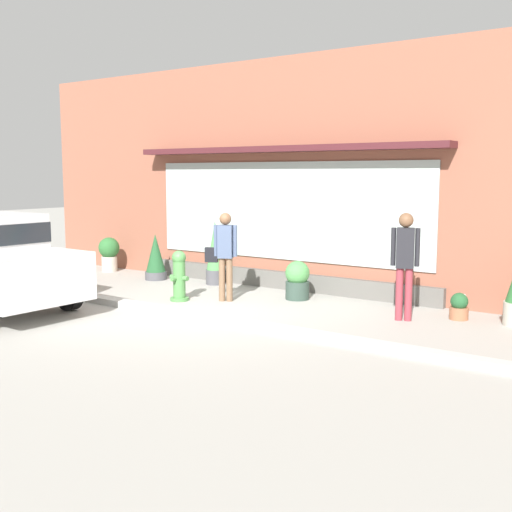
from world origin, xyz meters
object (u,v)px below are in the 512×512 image
at_px(potted_plant_doorstep, 109,252).
at_px(potted_plant_trailing_edge, 156,258).
at_px(fire_hydrant, 179,275).
at_px(potted_plant_near_hydrant, 297,280).
at_px(pedestrian_with_handbag, 224,251).
at_px(pedestrian_passerby, 405,258).
at_px(potted_plant_window_left, 459,307).
at_px(potted_plant_low_front, 215,254).

distance_m(potted_plant_doorstep, potted_plant_trailing_edge, 1.79).
bearing_deg(fire_hydrant, potted_plant_near_hydrant, 38.03).
bearing_deg(potted_plant_near_hydrant, fire_hydrant, -141.97).
xyz_separation_m(pedestrian_with_handbag, pedestrian_passerby, (3.36, 0.42, 0.08)).
distance_m(potted_plant_near_hydrant, potted_plant_doorstep, 5.59).
height_order(potted_plant_doorstep, potted_plant_window_left, potted_plant_doorstep).
relative_size(pedestrian_passerby, potted_plant_window_left, 3.96).
bearing_deg(fire_hydrant, potted_plant_trailing_edge, 143.80).
height_order(pedestrian_passerby, potted_plant_near_hydrant, pedestrian_passerby).
height_order(potted_plant_low_front, potted_plant_doorstep, potted_plant_low_front).
bearing_deg(potted_plant_low_front, pedestrian_passerby, -11.16).
distance_m(fire_hydrant, potted_plant_doorstep, 4.18).
xyz_separation_m(fire_hydrant, potted_plant_near_hydrant, (1.76, 1.38, -0.11)).
bearing_deg(potted_plant_low_front, potted_plant_trailing_edge, -168.58).
height_order(pedestrian_passerby, potted_plant_window_left, pedestrian_passerby).
bearing_deg(potted_plant_doorstep, pedestrian_with_handbag, -15.47).
distance_m(fire_hydrant, potted_plant_window_left, 5.04).
distance_m(pedestrian_with_handbag, potted_plant_trailing_edge, 2.98).
bearing_deg(pedestrian_with_handbag, potted_plant_near_hydrant, -163.39).
distance_m(pedestrian_passerby, potted_plant_window_left, 1.24).
bearing_deg(potted_plant_trailing_edge, fire_hydrant, -36.20).
xyz_separation_m(potted_plant_low_front, potted_plant_window_left, (5.37, -0.33, -0.45)).
xyz_separation_m(pedestrian_with_handbag, potted_plant_low_front, (-1.28, 1.33, -0.29)).
relative_size(potted_plant_low_front, potted_plant_trailing_edge, 1.34).
relative_size(potted_plant_low_front, potted_plant_window_left, 3.11).
bearing_deg(pedestrian_passerby, potted_plant_low_front, 149.91).
height_order(pedestrian_with_handbag, potted_plant_trailing_edge, pedestrian_with_handbag).
relative_size(potted_plant_doorstep, potted_plant_trailing_edge, 0.81).
bearing_deg(potted_plant_window_left, pedestrian_with_handbag, -166.19).
height_order(pedestrian_with_handbag, potted_plant_near_hydrant, pedestrian_with_handbag).
bearing_deg(potted_plant_near_hydrant, potted_plant_doorstep, 176.57).
bearing_deg(potted_plant_window_left, pedestrian_passerby, -140.91).
xyz_separation_m(potted_plant_near_hydrant, potted_plant_doorstep, (-5.57, 0.33, 0.10)).
bearing_deg(potted_plant_window_left, fire_hydrant, -163.10).
relative_size(fire_hydrant, pedestrian_passerby, 0.54).
relative_size(fire_hydrant, pedestrian_with_handbag, 0.57).
height_order(fire_hydrant, potted_plant_trailing_edge, potted_plant_trailing_edge).
distance_m(pedestrian_with_handbag, pedestrian_passerby, 3.39).
height_order(pedestrian_with_handbag, potted_plant_doorstep, pedestrian_with_handbag).
relative_size(pedestrian_with_handbag, potted_plant_trailing_edge, 1.61).
xyz_separation_m(pedestrian_passerby, potted_plant_low_front, (-4.64, 0.92, -0.37)).
bearing_deg(pedestrian_passerby, potted_plant_window_left, 20.17).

